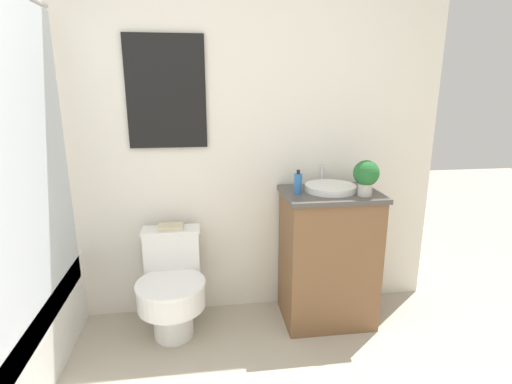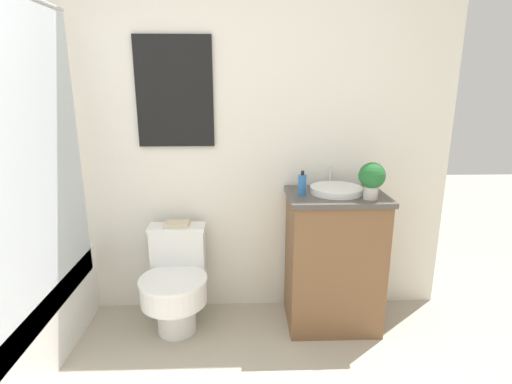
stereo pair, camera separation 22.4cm
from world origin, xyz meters
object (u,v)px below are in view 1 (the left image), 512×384
sink (330,188)px  book_on_tank (171,227)px  toilet (172,287)px  soap_bottle (298,183)px  potted_plant (366,175)px

sink → book_on_tank: bearing=174.6°
toilet → soap_bottle: size_ratio=4.37×
sink → soap_bottle: 0.23m
potted_plant → book_on_tank: bearing=168.8°
toilet → book_on_tank: (0.00, 0.15, 0.35)m
soap_bottle → toilet: bearing=-178.7°
soap_bottle → book_on_tank: soap_bottle is taller
book_on_tank → soap_bottle: bearing=-9.3°
potted_plant → soap_bottle: bearing=165.1°
sink → soap_bottle: (-0.22, -0.03, 0.04)m
toilet → sink: (1.02, 0.05, 0.60)m
toilet → potted_plant: potted_plant is taller
soap_bottle → potted_plant: size_ratio=0.69×
soap_bottle → potted_plant: potted_plant is taller
soap_bottle → book_on_tank: size_ratio=0.93×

